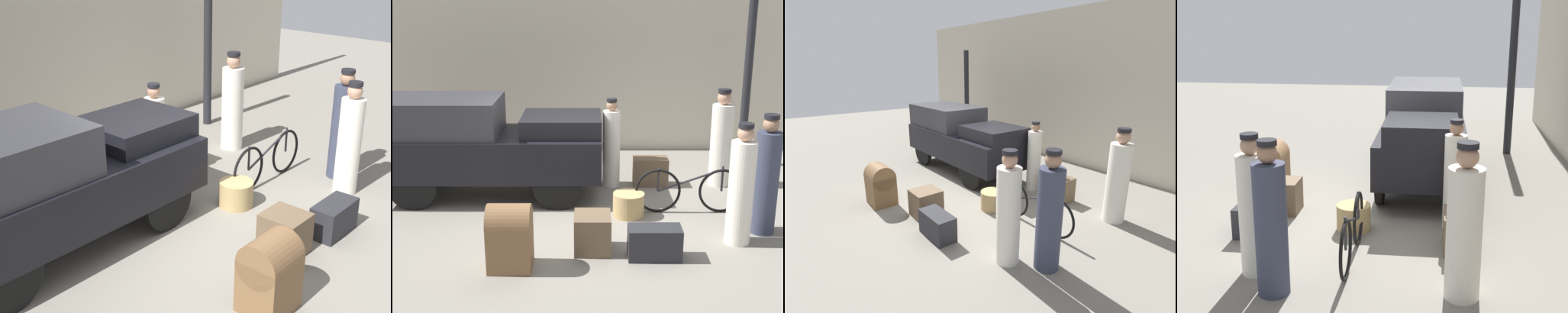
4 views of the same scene
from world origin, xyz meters
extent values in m
plane|color=gray|center=(0.00, 0.00, 0.00)|extent=(30.00, 30.00, 0.00)
cylinder|color=black|center=(-3.94, 2.79, 1.71)|extent=(0.17, 0.17, 3.43)
cylinder|color=black|center=(-0.29, 1.62, 0.42)|extent=(0.83, 0.12, 0.83)
cylinder|color=black|center=(-0.29, 0.27, 0.42)|extent=(0.83, 0.12, 0.83)
cylinder|color=black|center=(-2.70, 1.62, 0.42)|extent=(0.83, 0.12, 0.83)
cylinder|color=black|center=(-2.70, 0.27, 0.42)|extent=(0.83, 0.12, 0.83)
cube|color=black|center=(-1.49, 0.95, 0.79)|extent=(3.90, 1.51, 0.72)
cube|color=#2D2D33|center=(-2.37, 0.95, 1.47)|extent=(2.14, 1.39, 0.62)
cube|color=black|center=(-0.23, 0.95, 1.31)|extent=(1.36, 1.18, 0.32)
torus|color=black|center=(2.42, 0.14, 0.38)|extent=(0.75, 0.04, 0.75)
torus|color=black|center=(1.38, 0.14, 0.38)|extent=(0.75, 0.04, 0.75)
cylinder|color=#232328|center=(1.90, 0.14, 0.56)|extent=(1.06, 0.04, 0.41)
cylinder|color=#232328|center=(1.38, 0.14, 0.57)|extent=(0.04, 0.04, 0.39)
cylinder|color=#232328|center=(2.42, 0.14, 0.59)|extent=(0.04, 0.04, 0.42)
cylinder|color=tan|center=(0.89, 0.00, 0.19)|extent=(0.51, 0.51, 0.39)
cylinder|color=#33384C|center=(2.87, -0.63, 0.78)|extent=(0.37, 0.37, 1.56)
sphere|color=#936B51|center=(2.87, -0.63, 1.68)|extent=(0.23, 0.23, 0.23)
cylinder|color=black|center=(2.87, -0.63, 1.80)|extent=(0.22, 0.22, 0.06)
cylinder|color=silver|center=(2.40, -0.99, 0.76)|extent=(0.36, 0.36, 1.52)
sphere|color=tan|center=(2.40, -0.99, 1.64)|extent=(0.23, 0.23, 0.23)
cylinder|color=black|center=(2.40, -0.99, 1.75)|extent=(0.21, 0.21, 0.06)
cylinder|color=silver|center=(2.71, 1.53, 0.77)|extent=(0.40, 0.40, 1.54)
sphere|color=tan|center=(2.71, 1.53, 1.67)|extent=(0.25, 0.25, 0.25)
cylinder|color=black|center=(2.71, 1.53, 1.79)|extent=(0.24, 0.24, 0.07)
cylinder|color=silver|center=(0.66, 1.47, 0.72)|extent=(0.32, 0.32, 1.43)
sphere|color=#936B51|center=(0.66, 1.47, 1.53)|extent=(0.20, 0.20, 0.20)
cylinder|color=black|center=(0.66, 1.47, 1.64)|extent=(0.19, 0.19, 0.05)
cube|color=brown|center=(0.29, -1.25, 0.27)|extent=(0.51, 0.53, 0.54)
cube|color=#232328|center=(1.14, -1.48, 0.22)|extent=(0.73, 0.36, 0.45)
cube|color=brown|center=(-0.80, -1.75, 0.32)|extent=(0.57, 0.51, 0.64)
cylinder|color=brown|center=(-0.80, -1.75, 0.64)|extent=(0.57, 0.51, 0.51)
cube|color=brown|center=(1.41, 1.51, 0.27)|extent=(0.64, 0.37, 0.53)
camera|label=1|loc=(-4.96, -4.41, 3.81)|focal=50.00mm
camera|label=2|loc=(0.22, -8.25, 3.49)|focal=50.00mm
camera|label=3|loc=(5.36, -3.82, 2.90)|focal=28.00mm
camera|label=4|loc=(8.38, 1.19, 3.18)|focal=50.00mm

